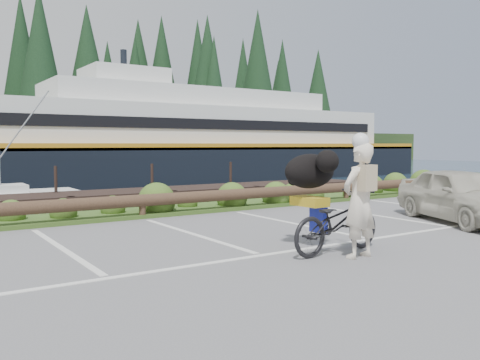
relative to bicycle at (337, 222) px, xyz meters
name	(u,v)px	position (x,y,z in m)	size (l,w,h in m)	color
ground	(248,251)	(-1.18, 0.92, -0.52)	(72.00, 72.00, 0.00)	#5E5D60
vegetation_strip	(132,213)	(-1.18, 6.22, -0.47)	(34.00, 1.60, 0.10)	#3D5B21
log_rail	(143,219)	(-1.18, 5.52, -0.52)	(32.00, 0.30, 0.60)	#443021
bicycle	(337,222)	(0.00, 0.00, 0.00)	(0.70, 2.00, 1.05)	black
cyclist	(359,200)	(0.04, -0.46, 0.41)	(0.68, 0.45, 1.86)	#F0E2CB
dog	(310,171)	(-0.05, 0.64, 0.83)	(1.07, 0.52, 0.62)	black
parked_car	(461,195)	(4.84, 0.85, 0.12)	(1.52, 3.78, 1.29)	#BBB6A4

